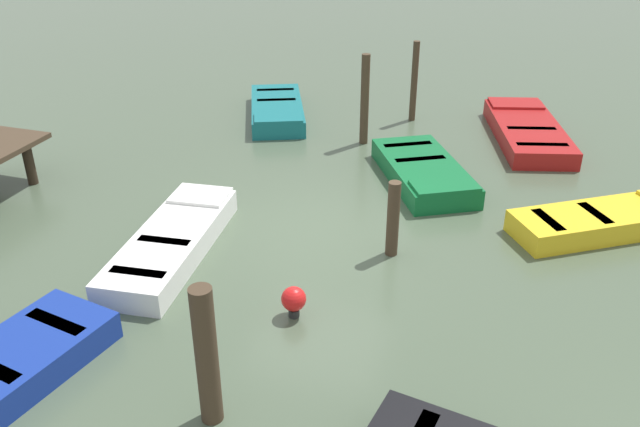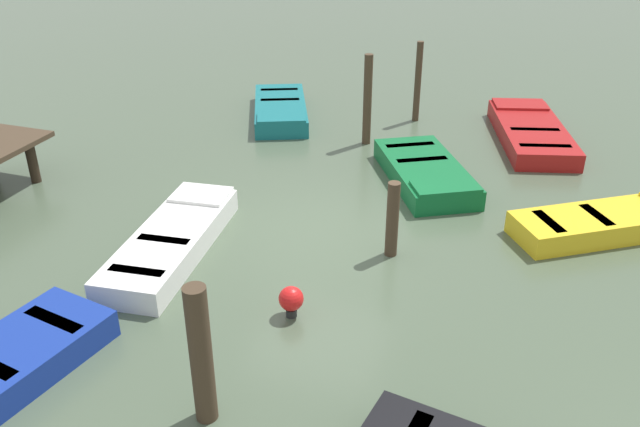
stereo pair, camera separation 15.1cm
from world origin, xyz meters
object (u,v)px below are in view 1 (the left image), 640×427
(rowboat_teal, at_px, (277,110))
(marker_buoy, at_px, (294,300))
(rowboat_red, at_px, (527,131))
(mooring_piling_far_right, at_px, (393,219))
(rowboat_yellow, at_px, (607,220))
(rowboat_white, at_px, (172,241))
(mooring_piling_near_right, at_px, (207,357))
(rowboat_green, at_px, (424,172))
(mooring_piling_mid_right, at_px, (365,100))
(mooring_piling_far_left, at_px, (414,82))

(rowboat_teal, relative_size, marker_buoy, 7.14)
(rowboat_red, distance_m, mooring_piling_far_right, 6.41)
(rowboat_yellow, relative_size, rowboat_teal, 1.00)
(marker_buoy, bearing_deg, rowboat_red, -20.11)
(rowboat_teal, distance_m, mooring_piling_far_right, 7.13)
(rowboat_teal, bearing_deg, mooring_piling_far_right, 13.61)
(rowboat_teal, relative_size, rowboat_red, 0.88)
(rowboat_white, xyz_separation_m, mooring_piling_near_right, (-3.25, -2.24, 0.70))
(rowboat_green, bearing_deg, rowboat_red, 118.95)
(mooring_piling_mid_right, relative_size, mooring_piling_far_left, 1.04)
(rowboat_red, xyz_separation_m, rowboat_green, (-3.05, 1.96, 0.00))
(mooring_piling_mid_right, bearing_deg, mooring_piling_near_right, -177.65)
(mooring_piling_far_right, bearing_deg, rowboat_red, -18.32)
(rowboat_teal, xyz_separation_m, mooring_piling_far_left, (0.86, -3.33, 0.78))
(rowboat_white, relative_size, marker_buoy, 7.44)
(rowboat_yellow, xyz_separation_m, mooring_piling_far_right, (-1.89, 3.48, 0.44))
(marker_buoy, bearing_deg, mooring_piling_far_left, -1.08)
(rowboat_yellow, distance_m, mooring_piling_mid_right, 5.90)
(rowboat_yellow, relative_size, rowboat_green, 1.04)
(rowboat_white, distance_m, marker_buoy, 2.74)
(rowboat_teal, bearing_deg, mooring_piling_near_right, -6.04)
(rowboat_teal, bearing_deg, mooring_piling_far_left, 82.29)
(marker_buoy, bearing_deg, mooring_piling_mid_right, 5.33)
(mooring_piling_far_right, height_order, mooring_piling_near_right, mooring_piling_near_right)
(mooring_piling_far_right, xyz_separation_m, marker_buoy, (-2.12, 0.99, -0.37))
(rowboat_yellow, xyz_separation_m, rowboat_teal, (3.89, 7.64, 0.00))
(rowboat_yellow, height_order, rowboat_green, same)
(rowboat_yellow, height_order, mooring_piling_near_right, mooring_piling_near_right)
(rowboat_red, relative_size, rowboat_green, 1.18)
(rowboat_red, bearing_deg, mooring_piling_far_left, 64.41)
(rowboat_green, distance_m, mooring_piling_mid_right, 2.54)
(rowboat_teal, distance_m, mooring_piling_near_right, 10.48)
(marker_buoy, bearing_deg, mooring_piling_near_right, 172.89)
(rowboat_red, xyz_separation_m, mooring_piling_far_right, (-6.07, 2.01, 0.44))
(rowboat_green, bearing_deg, marker_buoy, -39.75)
(rowboat_yellow, bearing_deg, rowboat_white, 170.11)
(rowboat_green, relative_size, mooring_piling_far_left, 1.64)
(rowboat_white, relative_size, rowboat_green, 1.09)
(rowboat_red, bearing_deg, mooring_piling_far_right, 147.35)
(rowboat_white, bearing_deg, rowboat_red, -42.90)
(rowboat_white, height_order, mooring_piling_mid_right, mooring_piling_mid_right)
(rowboat_yellow, xyz_separation_m, marker_buoy, (-4.00, 4.47, 0.07))
(rowboat_green, distance_m, mooring_piling_far_right, 3.05)
(mooring_piling_far_right, bearing_deg, mooring_piling_mid_right, 18.98)
(mooring_piling_far_left, bearing_deg, marker_buoy, 178.92)
(rowboat_red, relative_size, mooring_piling_far_right, 2.95)
(rowboat_red, xyz_separation_m, mooring_piling_mid_right, (-1.34, 3.64, 0.83))
(rowboat_white, height_order, mooring_piling_far_right, mooring_piling_far_right)
(mooring_piling_mid_right, height_order, mooring_piling_near_right, mooring_piling_mid_right)
(rowboat_red, distance_m, mooring_piling_mid_right, 3.96)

